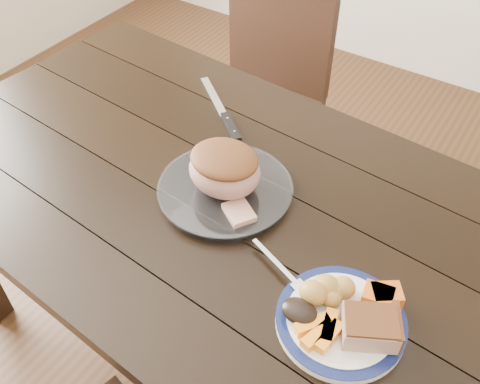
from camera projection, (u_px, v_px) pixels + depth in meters
The scene contains 15 objects.
ground at pixel (223, 349), 1.79m from camera, with size 4.00×4.00×0.00m, color #472B16.
dining_table at pixel (218, 216), 1.33m from camera, with size 1.66×1.02×0.75m.
chair_far at pixel (262, 84), 1.98m from camera, with size 0.42×0.43×0.93m.
dinner_plate at pixel (341, 321), 1.00m from camera, with size 0.24×0.24×0.02m, color white.
plate_rim at pixel (341, 319), 0.99m from camera, with size 0.24×0.24×0.02m, color #0D1645.
serving_platter at pixel (225, 191), 1.25m from camera, with size 0.31×0.31×0.02m, color white.
pork_slice at pixel (370, 327), 0.95m from camera, with size 0.10×0.08×0.04m, color tan.
roasted_potatoes at pixel (328, 290), 1.01m from camera, with size 0.09×0.09×0.05m.
carrot_batons at pixel (322, 331), 0.96m from camera, with size 0.08×0.10×0.02m.
pumpkin_wedges at pixel (382, 297), 1.00m from camera, with size 0.08×0.07×0.04m.
dark_mushroom at pixel (299, 311), 0.98m from camera, with size 0.07×0.05×0.03m, color black.
fork at pixel (285, 272), 1.06m from camera, with size 0.17×0.08×0.00m.
roast_joint at pixel (225, 171), 1.20m from camera, with size 0.17×0.15×0.11m, color tan.
cut_slice at pixel (239, 213), 1.17m from camera, with size 0.07×0.06×0.02m, color tan.
carving_knife at pixel (226, 119), 1.45m from camera, with size 0.27×0.21×0.01m.
Camera 1 is at (0.54, -0.72, 1.63)m, focal length 40.00 mm.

